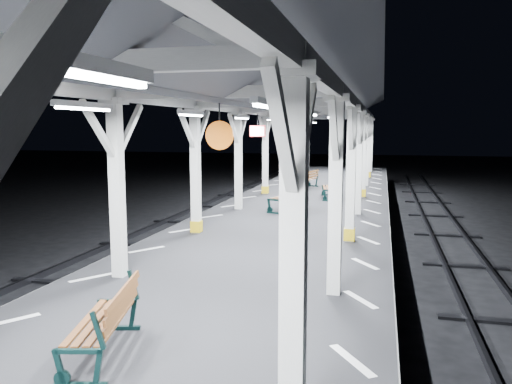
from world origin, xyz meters
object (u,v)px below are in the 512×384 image
at_px(bench_mid, 291,196).
at_px(bench_far, 332,187).
at_px(bench_near, 109,319).
at_px(bench_extra, 309,179).

relative_size(bench_mid, bench_far, 1.12).
bearing_deg(bench_near, bench_far, 70.59).
relative_size(bench_near, bench_far, 1.02).
bearing_deg(bench_far, bench_extra, 105.24).
bearing_deg(bench_mid, bench_far, 90.66).
bearing_deg(bench_extra, bench_mid, -75.08).
bearing_deg(bench_far, bench_near, -103.49).
bearing_deg(bench_near, bench_extra, 75.82).
bearing_deg(bench_extra, bench_near, -77.58).
xyz_separation_m(bench_near, bench_extra, (-0.04, 17.42, -0.02)).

